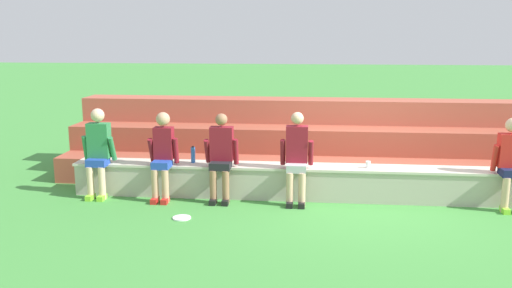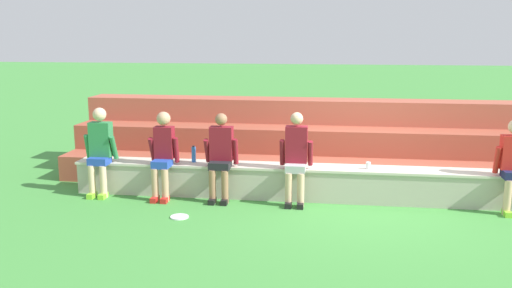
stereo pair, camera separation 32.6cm
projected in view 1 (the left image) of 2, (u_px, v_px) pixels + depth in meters
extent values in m
plane|color=#428E3D|center=(362.00, 204.00, 8.64)|extent=(80.00, 80.00, 0.00)
cube|color=#B7AF9E|center=(362.00, 184.00, 8.82)|extent=(9.46, 0.48, 0.54)
cube|color=beige|center=(362.00, 168.00, 8.77)|extent=(9.50, 0.52, 0.04)
cube|color=#A14B36|center=(358.00, 174.00, 9.58)|extent=(10.83, 0.69, 0.46)
cube|color=#A04935|center=(355.00, 153.00, 10.20)|extent=(10.83, 0.69, 0.92)
cube|color=#AA543F|center=(353.00, 134.00, 10.82)|extent=(10.83, 0.69, 1.38)
cylinder|color=beige|center=(90.00, 183.00, 8.85)|extent=(0.11, 0.11, 0.54)
cylinder|color=beige|center=(102.00, 183.00, 8.83)|extent=(0.11, 0.11, 0.54)
cube|color=#8CD833|center=(90.00, 197.00, 8.86)|extent=(0.10, 0.22, 0.08)
cube|color=#8CD833|center=(102.00, 198.00, 8.84)|extent=(0.10, 0.22, 0.08)
cube|color=#2347B2|center=(98.00, 162.00, 8.89)|extent=(0.32, 0.28, 0.12)
cube|color=#2D7F47|center=(99.00, 140.00, 8.92)|extent=(0.35, 0.20, 0.57)
sphere|color=beige|center=(98.00, 115.00, 8.84)|extent=(0.22, 0.22, 0.22)
cylinder|color=#2D7F47|center=(86.00, 148.00, 8.95)|extent=(0.08, 0.16, 0.43)
cylinder|color=#2D7F47|center=(112.00, 149.00, 8.90)|extent=(0.08, 0.23, 0.42)
cylinder|color=tan|center=(155.00, 186.00, 8.68)|extent=(0.11, 0.11, 0.54)
cylinder|color=tan|center=(165.00, 186.00, 8.66)|extent=(0.11, 0.11, 0.54)
cube|color=red|center=(155.00, 200.00, 8.69)|extent=(0.10, 0.22, 0.08)
cube|color=red|center=(165.00, 201.00, 8.67)|extent=(0.10, 0.22, 0.08)
cube|color=#2347B2|center=(162.00, 164.00, 8.75)|extent=(0.27, 0.35, 0.12)
cube|color=maroon|center=(164.00, 143.00, 8.83)|extent=(0.30, 0.20, 0.52)
sphere|color=tan|center=(163.00, 119.00, 8.75)|extent=(0.23, 0.23, 0.23)
cylinder|color=maroon|center=(152.00, 150.00, 8.86)|extent=(0.08, 0.23, 0.42)
cylinder|color=maroon|center=(176.00, 151.00, 8.82)|extent=(0.08, 0.15, 0.43)
cylinder|color=#996B4C|center=(213.00, 187.00, 8.62)|extent=(0.11, 0.11, 0.54)
cylinder|color=#996B4C|center=(226.00, 187.00, 8.60)|extent=(0.11, 0.11, 0.54)
cube|color=black|center=(213.00, 202.00, 8.63)|extent=(0.10, 0.22, 0.08)
cube|color=black|center=(226.00, 202.00, 8.61)|extent=(0.10, 0.22, 0.08)
cube|color=black|center=(221.00, 165.00, 8.67)|extent=(0.33, 0.31, 0.12)
cube|color=maroon|center=(222.00, 144.00, 8.74)|extent=(0.36, 0.20, 0.54)
sphere|color=#996B4C|center=(221.00, 120.00, 8.66)|extent=(0.20, 0.20, 0.20)
cylinder|color=maroon|center=(207.00, 151.00, 8.76)|extent=(0.08, 0.24, 0.42)
cylinder|color=maroon|center=(236.00, 152.00, 8.72)|extent=(0.08, 0.16, 0.43)
cylinder|color=#DBAD89|center=(290.00, 189.00, 8.48)|extent=(0.11, 0.11, 0.54)
cylinder|color=#DBAD89|center=(302.00, 190.00, 8.46)|extent=(0.11, 0.11, 0.54)
cube|color=black|center=(289.00, 204.00, 8.49)|extent=(0.10, 0.22, 0.08)
cube|color=black|center=(302.00, 205.00, 8.47)|extent=(0.10, 0.22, 0.08)
cube|color=#B2B2B7|center=(296.00, 167.00, 8.54)|extent=(0.31, 0.33, 0.12)
cube|color=maroon|center=(297.00, 144.00, 8.60)|extent=(0.34, 0.20, 0.58)
sphere|color=#DBAD89|center=(297.00, 118.00, 8.52)|extent=(0.20, 0.20, 0.20)
cylinder|color=maroon|center=(283.00, 152.00, 8.63)|extent=(0.08, 0.17, 0.43)
cylinder|color=maroon|center=(311.00, 153.00, 8.58)|extent=(0.08, 0.21, 0.42)
cylinder|color=#DBAD89|center=(505.00, 195.00, 8.20)|extent=(0.11, 0.11, 0.54)
cube|color=#8CD833|center=(505.00, 210.00, 8.20)|extent=(0.10, 0.22, 0.08)
cube|color=#191E47|center=(511.00, 172.00, 8.24)|extent=(0.33, 0.29, 0.12)
cube|color=red|center=(511.00, 150.00, 8.29)|extent=(0.36, 0.20, 0.52)
cylinder|color=red|center=(495.00, 158.00, 8.32)|extent=(0.08, 0.16, 0.43)
cylinder|color=blue|center=(193.00, 155.00, 9.05)|extent=(0.07, 0.07, 0.26)
cylinder|color=black|center=(193.00, 147.00, 9.02)|extent=(0.04, 0.04, 0.02)
cylinder|color=white|center=(368.00, 165.00, 8.70)|extent=(0.08, 0.08, 0.11)
cylinder|color=white|center=(182.00, 218.00, 7.96)|extent=(0.27, 0.27, 0.02)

